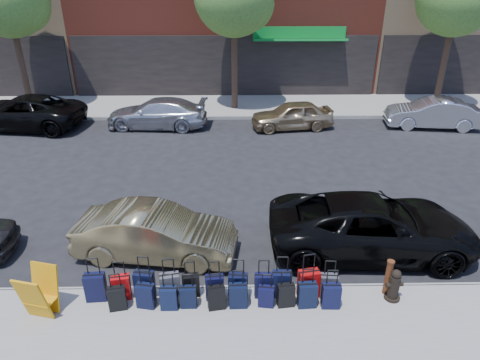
{
  "coord_description": "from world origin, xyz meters",
  "views": [
    {
      "loc": [
        0.4,
        -12.1,
        6.6
      ],
      "look_at": [
        0.59,
        -1.5,
        1.36
      ],
      "focal_mm": 32.0,
      "sensor_mm": 36.0,
      "label": 1
    }
  ],
  "objects_px": {
    "display_rack": "(39,294)",
    "car_far_2": "(292,115)",
    "fire_hydrant": "(394,286)",
    "car_near_1": "(156,233)",
    "car_far_3": "(432,113)",
    "car_far_1": "(157,113)",
    "car_far_0": "(23,112)",
    "bollard": "(388,277)",
    "car_near_2": "(372,226)",
    "suitcase_front_5": "(215,287)"
  },
  "relations": [
    {
      "from": "display_rack",
      "to": "car_far_2",
      "type": "xyz_separation_m",
      "value": [
        6.66,
        11.88,
        -0.05
      ]
    },
    {
      "from": "fire_hydrant",
      "to": "car_near_1",
      "type": "xyz_separation_m",
      "value": [
        -5.4,
        1.87,
        0.16
      ]
    },
    {
      "from": "car_far_3",
      "to": "car_far_1",
      "type": "bearing_deg",
      "value": -83.71
    },
    {
      "from": "car_far_0",
      "to": "car_far_2",
      "type": "xyz_separation_m",
      "value": [
        12.24,
        -0.27,
        -0.12
      ]
    },
    {
      "from": "car_far_0",
      "to": "car_far_2",
      "type": "height_order",
      "value": "car_far_0"
    },
    {
      "from": "car_near_1",
      "to": "car_far_3",
      "type": "distance_m",
      "value": 14.76
    },
    {
      "from": "car_far_0",
      "to": "car_far_3",
      "type": "xyz_separation_m",
      "value": [
        18.7,
        -0.23,
        -0.07
      ]
    },
    {
      "from": "bollard",
      "to": "car_near_2",
      "type": "height_order",
      "value": "car_near_2"
    },
    {
      "from": "car_far_1",
      "to": "fire_hydrant",
      "type": "bearing_deg",
      "value": 34.85
    },
    {
      "from": "bollard",
      "to": "car_far_0",
      "type": "bearing_deg",
      "value": 137.95
    },
    {
      "from": "car_far_2",
      "to": "display_rack",
      "type": "bearing_deg",
      "value": -36.87
    },
    {
      "from": "suitcase_front_5",
      "to": "car_far_2",
      "type": "height_order",
      "value": "car_far_2"
    },
    {
      "from": "car_far_3",
      "to": "display_rack",
      "type": "bearing_deg",
      "value": -40.3
    },
    {
      "from": "fire_hydrant",
      "to": "display_rack",
      "type": "distance_m",
      "value": 7.42
    },
    {
      "from": "suitcase_front_5",
      "to": "car_far_1",
      "type": "distance_m",
      "value": 12.15
    },
    {
      "from": "bollard",
      "to": "car_far_3",
      "type": "xyz_separation_m",
      "value": [
        5.8,
        11.41,
        0.08
      ]
    },
    {
      "from": "display_rack",
      "to": "car_near_1",
      "type": "relative_size",
      "value": 0.27
    },
    {
      "from": "bollard",
      "to": "car_near_1",
      "type": "xyz_separation_m",
      "value": [
        -5.32,
        1.69,
        0.06
      ]
    },
    {
      "from": "car_far_0",
      "to": "car_far_1",
      "type": "distance_m",
      "value": 6.06
    },
    {
      "from": "car_far_0",
      "to": "car_far_1",
      "type": "bearing_deg",
      "value": 97.7
    },
    {
      "from": "fire_hydrant",
      "to": "car_far_3",
      "type": "height_order",
      "value": "car_far_3"
    },
    {
      "from": "suitcase_front_5",
      "to": "car_far_0",
      "type": "bearing_deg",
      "value": 123.44
    },
    {
      "from": "suitcase_front_5",
      "to": "car_far_0",
      "type": "relative_size",
      "value": 0.17
    },
    {
      "from": "car_near_1",
      "to": "car_far_1",
      "type": "relative_size",
      "value": 0.88
    },
    {
      "from": "car_far_0",
      "to": "fire_hydrant",
      "type": "bearing_deg",
      "value": 55.17
    },
    {
      "from": "car_far_2",
      "to": "car_far_0",
      "type": "bearing_deg",
      "value": -98.85
    },
    {
      "from": "display_rack",
      "to": "car_far_3",
      "type": "xyz_separation_m",
      "value": [
        13.12,
        11.92,
        0.0
      ]
    },
    {
      "from": "car_far_3",
      "to": "car_far_0",
      "type": "bearing_deg",
      "value": -83.26
    },
    {
      "from": "display_rack",
      "to": "car_far_3",
      "type": "distance_m",
      "value": 17.72
    },
    {
      "from": "display_rack",
      "to": "car_far_0",
      "type": "relative_size",
      "value": 0.2
    },
    {
      "from": "car_near_1",
      "to": "car_near_2",
      "type": "xyz_separation_m",
      "value": [
        5.5,
        0.15,
        0.07
      ]
    },
    {
      "from": "car_far_2",
      "to": "bollard",
      "type": "bearing_deg",
      "value": -4.25
    },
    {
      "from": "display_rack",
      "to": "car_near_2",
      "type": "xyz_separation_m",
      "value": [
        7.5,
        2.36,
        0.05
      ]
    },
    {
      "from": "suitcase_front_5",
      "to": "car_far_3",
      "type": "distance_m",
      "value": 14.96
    },
    {
      "from": "fire_hydrant",
      "to": "car_near_1",
      "type": "height_order",
      "value": "car_near_1"
    },
    {
      "from": "suitcase_front_5",
      "to": "car_far_3",
      "type": "height_order",
      "value": "car_far_3"
    },
    {
      "from": "fire_hydrant",
      "to": "car_far_1",
      "type": "xyz_separation_m",
      "value": [
        -6.93,
        11.84,
        0.16
      ]
    },
    {
      "from": "car_far_2",
      "to": "car_far_3",
      "type": "height_order",
      "value": "car_far_3"
    },
    {
      "from": "suitcase_front_5",
      "to": "display_rack",
      "type": "xyz_separation_m",
      "value": [
        -3.54,
        -0.42,
        0.23
      ]
    },
    {
      "from": "display_rack",
      "to": "car_far_0",
      "type": "distance_m",
      "value": 13.37
    },
    {
      "from": "car_far_0",
      "to": "car_far_1",
      "type": "height_order",
      "value": "car_far_0"
    },
    {
      "from": "suitcase_front_5",
      "to": "car_far_2",
      "type": "relative_size",
      "value": 0.25
    },
    {
      "from": "display_rack",
      "to": "car_far_1",
      "type": "relative_size",
      "value": 0.23
    },
    {
      "from": "bollard",
      "to": "car_near_2",
      "type": "distance_m",
      "value": 1.86
    },
    {
      "from": "car_near_1",
      "to": "car_near_2",
      "type": "bearing_deg",
      "value": -80.82
    },
    {
      "from": "suitcase_front_5",
      "to": "car_far_2",
      "type": "xyz_separation_m",
      "value": [
        3.12,
        11.45,
        0.19
      ]
    },
    {
      "from": "car_near_1",
      "to": "car_far_3",
      "type": "height_order",
      "value": "car_far_3"
    },
    {
      "from": "display_rack",
      "to": "car_far_1",
      "type": "distance_m",
      "value": 12.18
    },
    {
      "from": "fire_hydrant",
      "to": "car_near_1",
      "type": "distance_m",
      "value": 5.72
    },
    {
      "from": "bollard",
      "to": "car_far_0",
      "type": "relative_size",
      "value": 0.16
    }
  ]
}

